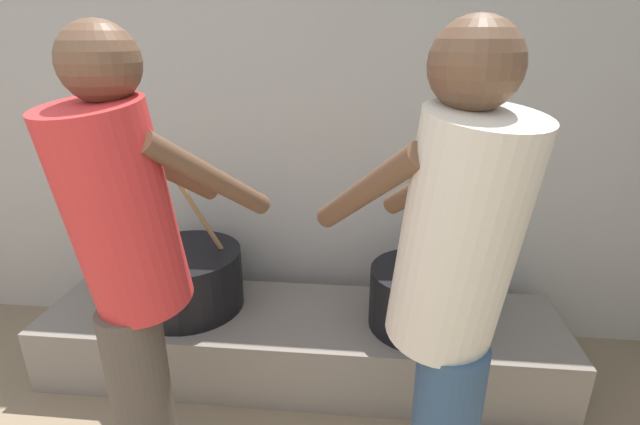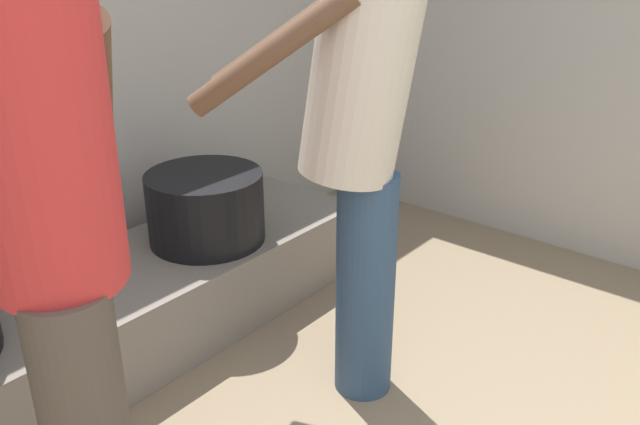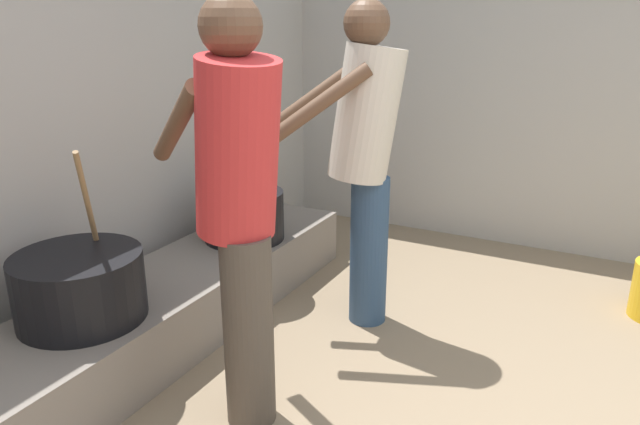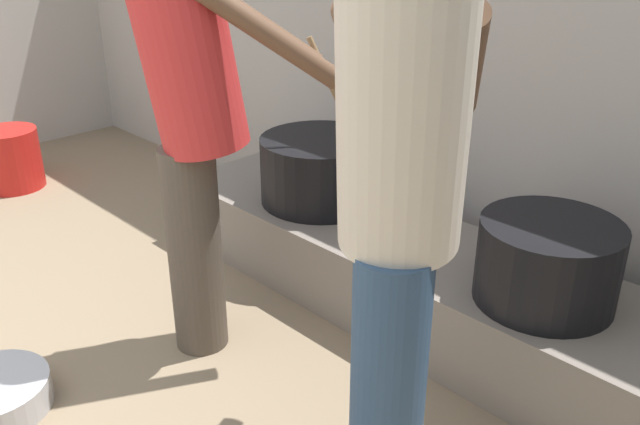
% 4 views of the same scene
% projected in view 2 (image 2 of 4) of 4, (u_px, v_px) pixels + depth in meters
% --- Properties ---
extents(hearth_ledge, '(2.54, 0.60, 0.33)m').
position_uv_depth(hearth_ledge, '(87.00, 330.00, 2.42)').
color(hearth_ledge, slate).
rests_on(hearth_ledge, ground_plane).
extents(cooking_pot_secondary, '(0.47, 0.47, 0.29)m').
position_uv_depth(cooking_pot_secondary, '(206.00, 207.00, 2.68)').
color(cooking_pot_secondary, black).
rests_on(cooking_pot_secondary, hearth_ledge).
extents(cook_in_red_shirt, '(0.62, 0.75, 1.66)m').
position_uv_depth(cook_in_red_shirt, '(51.00, 221.00, 1.38)').
color(cook_in_red_shirt, '#4C4238').
rests_on(cook_in_red_shirt, ground_plane).
extents(cook_in_cream_shirt, '(0.65, 0.75, 1.67)m').
position_uv_depth(cook_in_cream_shirt, '(359.00, 127.00, 2.01)').
color(cook_in_cream_shirt, navy).
rests_on(cook_in_cream_shirt, ground_plane).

